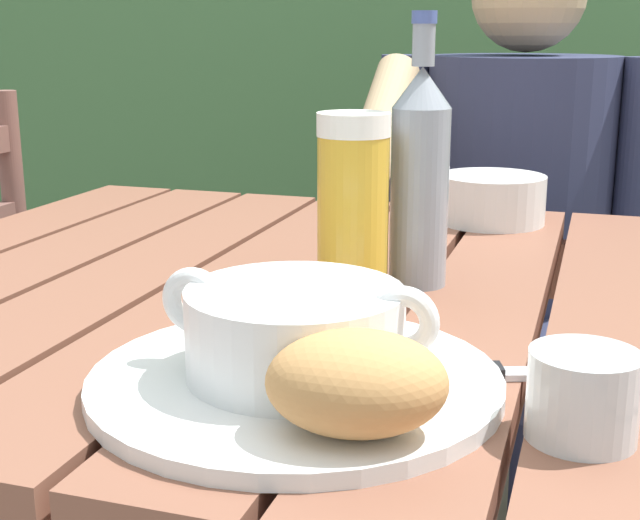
{
  "coord_description": "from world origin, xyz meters",
  "views": [
    {
      "loc": [
        0.22,
        -0.83,
        1.03
      ],
      "look_at": [
        0.01,
        -0.17,
        0.85
      ],
      "focal_mm": 49.66,
      "sensor_mm": 36.0,
      "label": 1
    }
  ],
  "objects_px": {
    "beer_bottle": "(420,174)",
    "table_knife": "(498,373)",
    "bread_roll": "(357,383)",
    "beer_glass": "(352,204)",
    "chair_near_diner": "(517,317)",
    "serving_plate": "(295,381)",
    "soup_bowl": "(295,329)",
    "person_eating": "(512,224)",
    "diner_bowl": "(492,199)",
    "water_glass_small": "(583,396)"
  },
  "relations": [
    {
      "from": "serving_plate",
      "to": "table_knife",
      "type": "height_order",
      "value": "serving_plate"
    },
    {
      "from": "chair_near_diner",
      "to": "soup_bowl",
      "type": "xyz_separation_m",
      "value": [
        -0.06,
        -1.15,
        0.35
      ]
    },
    {
      "from": "bread_roll",
      "to": "table_knife",
      "type": "relative_size",
      "value": 0.78
    },
    {
      "from": "soup_bowl",
      "to": "beer_glass",
      "type": "height_order",
      "value": "beer_glass"
    },
    {
      "from": "person_eating",
      "to": "soup_bowl",
      "type": "bearing_deg",
      "value": -93.54
    },
    {
      "from": "person_eating",
      "to": "serving_plate",
      "type": "relative_size",
      "value": 4.02
    },
    {
      "from": "beer_bottle",
      "to": "table_knife",
      "type": "height_order",
      "value": "beer_bottle"
    },
    {
      "from": "bread_roll",
      "to": "diner_bowl",
      "type": "relative_size",
      "value": 0.91
    },
    {
      "from": "soup_bowl",
      "to": "water_glass_small",
      "type": "bearing_deg",
      "value": -5.44
    },
    {
      "from": "serving_plate",
      "to": "soup_bowl",
      "type": "relative_size",
      "value": 1.44
    },
    {
      "from": "beer_bottle",
      "to": "bread_roll",
      "type": "bearing_deg",
      "value": -84.02
    },
    {
      "from": "serving_plate",
      "to": "person_eating",
      "type": "bearing_deg",
      "value": 86.46
    },
    {
      "from": "person_eating",
      "to": "water_glass_small",
      "type": "xyz_separation_m",
      "value": [
        0.14,
        -0.97,
        0.1
      ]
    },
    {
      "from": "chair_near_diner",
      "to": "beer_bottle",
      "type": "bearing_deg",
      "value": -92.28
    },
    {
      "from": "chair_near_diner",
      "to": "table_knife",
      "type": "relative_size",
      "value": 5.73
    },
    {
      "from": "serving_plate",
      "to": "beer_bottle",
      "type": "xyz_separation_m",
      "value": [
        0.03,
        0.29,
        0.11
      ]
    },
    {
      "from": "soup_bowl",
      "to": "diner_bowl",
      "type": "relative_size",
      "value": 1.46
    },
    {
      "from": "chair_near_diner",
      "to": "beer_bottle",
      "type": "height_order",
      "value": "beer_bottle"
    },
    {
      "from": "bread_roll",
      "to": "beer_bottle",
      "type": "xyz_separation_m",
      "value": [
        -0.04,
        0.37,
        0.07
      ]
    },
    {
      "from": "person_eating",
      "to": "bread_roll",
      "type": "relative_size",
      "value": 9.32
    },
    {
      "from": "water_glass_small",
      "to": "bread_roll",
      "type": "bearing_deg",
      "value": -155.65
    },
    {
      "from": "person_eating",
      "to": "diner_bowl",
      "type": "relative_size",
      "value": 8.49
    },
    {
      "from": "beer_glass",
      "to": "chair_near_diner",
      "type": "bearing_deg",
      "value": 84.29
    },
    {
      "from": "chair_near_diner",
      "to": "soup_bowl",
      "type": "relative_size",
      "value": 4.59
    },
    {
      "from": "beer_glass",
      "to": "water_glass_small",
      "type": "relative_size",
      "value": 2.5
    },
    {
      "from": "diner_bowl",
      "to": "beer_glass",
      "type": "bearing_deg",
      "value": -103.74
    },
    {
      "from": "chair_near_diner",
      "to": "beer_bottle",
      "type": "relative_size",
      "value": 3.53
    },
    {
      "from": "person_eating",
      "to": "beer_glass",
      "type": "relative_size",
      "value": 6.83
    },
    {
      "from": "water_glass_small",
      "to": "table_knife",
      "type": "xyz_separation_m",
      "value": [
        -0.06,
        0.08,
        -0.02
      ]
    },
    {
      "from": "serving_plate",
      "to": "beer_glass",
      "type": "distance_m",
      "value": 0.26
    },
    {
      "from": "chair_near_diner",
      "to": "person_eating",
      "type": "xyz_separation_m",
      "value": [
        -0.0,
        -0.2,
        0.23
      ]
    },
    {
      "from": "bread_roll",
      "to": "table_knife",
      "type": "xyz_separation_m",
      "value": [
        0.07,
        0.14,
        -0.04
      ]
    },
    {
      "from": "serving_plate",
      "to": "soup_bowl",
      "type": "distance_m",
      "value": 0.04
    },
    {
      "from": "diner_bowl",
      "to": "beer_bottle",
      "type": "bearing_deg",
      "value": -96.06
    },
    {
      "from": "serving_plate",
      "to": "table_knife",
      "type": "distance_m",
      "value": 0.15
    },
    {
      "from": "serving_plate",
      "to": "water_glass_small",
      "type": "xyz_separation_m",
      "value": [
        0.2,
        -0.02,
        0.02
      ]
    },
    {
      "from": "chair_near_diner",
      "to": "serving_plate",
      "type": "distance_m",
      "value": 1.19
    },
    {
      "from": "person_eating",
      "to": "beer_bottle",
      "type": "height_order",
      "value": "person_eating"
    },
    {
      "from": "water_glass_small",
      "to": "chair_near_diner",
      "type": "bearing_deg",
      "value": 96.63
    },
    {
      "from": "beer_glass",
      "to": "soup_bowl",
      "type": "bearing_deg",
      "value": -83.44
    },
    {
      "from": "person_eating",
      "to": "serving_plate",
      "type": "xyz_separation_m",
      "value": [
        -0.06,
        -0.95,
        0.08
      ]
    },
    {
      "from": "person_eating",
      "to": "water_glass_small",
      "type": "height_order",
      "value": "person_eating"
    },
    {
      "from": "beer_glass",
      "to": "water_glass_small",
      "type": "bearing_deg",
      "value": -49.55
    },
    {
      "from": "water_glass_small",
      "to": "beer_glass",
      "type": "bearing_deg",
      "value": 130.45
    },
    {
      "from": "bread_roll",
      "to": "beer_glass",
      "type": "bearing_deg",
      "value": 106.36
    },
    {
      "from": "soup_bowl",
      "to": "table_knife",
      "type": "bearing_deg",
      "value": 25.67
    },
    {
      "from": "beer_glass",
      "to": "beer_bottle",
      "type": "height_order",
      "value": "beer_bottle"
    },
    {
      "from": "beer_glass",
      "to": "diner_bowl",
      "type": "bearing_deg",
      "value": 76.26
    },
    {
      "from": "bread_roll",
      "to": "beer_bottle",
      "type": "distance_m",
      "value": 0.38
    },
    {
      "from": "serving_plate",
      "to": "water_glass_small",
      "type": "height_order",
      "value": "water_glass_small"
    }
  ]
}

